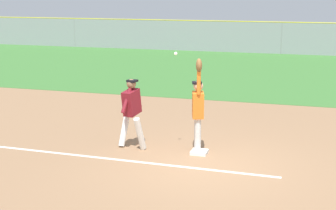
# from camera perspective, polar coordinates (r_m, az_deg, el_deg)

# --- Properties ---
(ground_plane) EXTENTS (70.40, 70.40, 0.00)m
(ground_plane) POSITION_cam_1_polar(r_m,az_deg,el_deg) (11.50, 4.03, -6.74)
(ground_plane) COLOR #936D4C
(outfield_grass) EXTENTS (54.03, 14.03, 0.01)m
(outfield_grass) POSITION_cam_1_polar(r_m,az_deg,el_deg) (24.78, 11.05, 3.63)
(outfield_grass) COLOR #3D7533
(outfield_grass) RESTS_ON ground_plane
(chalk_foul_line) EXTENTS (12.00, 0.44, 0.01)m
(chalk_foul_line) POSITION_cam_1_polar(r_m,az_deg,el_deg) (13.00, -14.97, -4.81)
(chalk_foul_line) COLOR white
(chalk_foul_line) RESTS_ON ground_plane
(first_base) EXTENTS (0.38, 0.38, 0.08)m
(first_base) POSITION_cam_1_polar(r_m,az_deg,el_deg) (12.31, 3.48, -5.21)
(first_base) COLOR white
(first_base) RESTS_ON ground_plane
(fielder) EXTENTS (0.38, 0.89, 2.28)m
(fielder) POSITION_cam_1_polar(r_m,az_deg,el_deg) (12.17, 3.32, -0.14)
(fielder) COLOR silver
(fielder) RESTS_ON ground_plane
(runner) EXTENTS (0.75, 0.84, 1.72)m
(runner) POSITION_cam_1_polar(r_m,az_deg,el_deg) (12.49, -4.03, -0.40)
(runner) COLOR white
(runner) RESTS_ON ground_plane
(baseball) EXTENTS (0.07, 0.07, 0.07)m
(baseball) POSITION_cam_1_polar(r_m,az_deg,el_deg) (11.86, 0.86, 5.70)
(baseball) COLOR white
(outfield_fence) EXTENTS (54.11, 0.08, 1.91)m
(outfield_fence) POSITION_cam_1_polar(r_m,az_deg,el_deg) (31.60, 12.42, 7.24)
(outfield_fence) COLOR #93999E
(outfield_fence) RESTS_ON ground_plane
(parked_car_black) EXTENTS (4.46, 2.23, 1.25)m
(parked_car_black) POSITION_cam_1_polar(r_m,az_deg,el_deg) (38.15, -4.60, 7.97)
(parked_car_black) COLOR black
(parked_car_black) RESTS_ON ground_plane
(parked_car_green) EXTENTS (4.40, 2.13, 1.25)m
(parked_car_green) POSITION_cam_1_polar(r_m,az_deg,el_deg) (36.25, 5.18, 7.71)
(parked_car_green) COLOR #1E6B33
(parked_car_green) RESTS_ON ground_plane
(parked_car_silver) EXTENTS (4.48, 2.28, 1.25)m
(parked_car_silver) POSITION_cam_1_polar(r_m,az_deg,el_deg) (36.30, 14.97, 7.34)
(parked_car_silver) COLOR #B7B7BC
(parked_car_silver) RESTS_ON ground_plane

